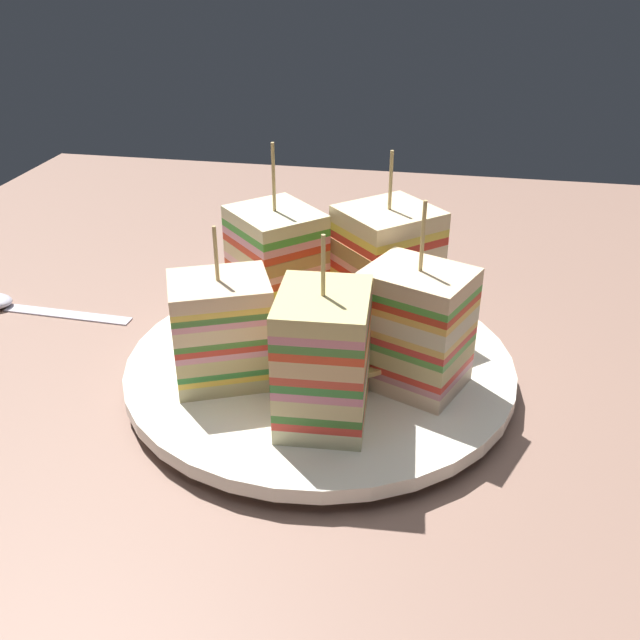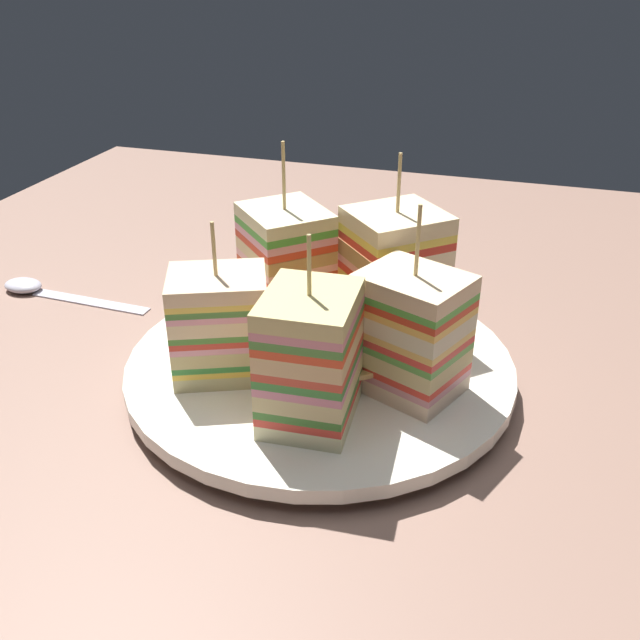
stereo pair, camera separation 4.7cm
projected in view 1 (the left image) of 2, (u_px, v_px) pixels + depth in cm
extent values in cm
cube|color=#886657|center=(320.00, 391.00, 49.54)|extent=(99.97, 93.35, 1.80)
cylinder|color=white|center=(320.00, 375.00, 48.92)|extent=(16.28, 16.28, 0.78)
cylinder|color=white|center=(320.00, 364.00, 48.51)|extent=(26.26, 26.26, 0.96)
cube|color=beige|center=(323.00, 409.00, 42.24)|extent=(6.39, 5.44, 1.02)
cube|color=#9E7242|center=(329.00, 382.00, 44.84)|extent=(0.55, 4.98, 1.02)
cube|color=#E23F30|center=(323.00, 399.00, 41.87)|extent=(6.39, 5.44, 0.51)
cube|color=#417F31|center=(323.00, 392.00, 41.63)|extent=(6.39, 5.44, 0.51)
cube|color=beige|center=(323.00, 381.00, 41.26)|extent=(6.39, 5.44, 1.02)
cube|color=#9E7242|center=(329.00, 355.00, 43.86)|extent=(0.55, 4.98, 1.02)
cube|color=pink|center=(323.00, 370.00, 40.90)|extent=(6.39, 5.44, 0.51)
cube|color=#3A873A|center=(323.00, 363.00, 40.65)|extent=(6.39, 5.44, 0.51)
cube|color=#D14832|center=(323.00, 355.00, 40.41)|extent=(6.39, 5.44, 0.51)
cube|color=#E0BA81|center=(323.00, 344.00, 40.05)|extent=(6.39, 5.44, 1.02)
cube|color=#9E7242|center=(329.00, 319.00, 42.64)|extent=(0.55, 4.98, 1.02)
cube|color=#E54825|center=(323.00, 332.00, 39.68)|extent=(6.39, 5.44, 0.51)
cube|color=#4B8739|center=(323.00, 324.00, 39.44)|extent=(6.39, 5.44, 0.51)
cube|color=pink|center=(323.00, 316.00, 39.19)|extent=(6.39, 5.44, 0.51)
cube|color=#D2C07B|center=(323.00, 304.00, 38.83)|extent=(6.39, 5.44, 1.02)
cylinder|color=tan|center=(323.00, 266.00, 37.73)|extent=(0.24, 0.24, 3.54)
cube|color=beige|center=(412.00, 375.00, 45.53)|extent=(6.90, 7.53, 1.06)
cube|color=#B2844C|center=(372.00, 361.00, 46.99)|extent=(4.51, 2.11, 1.06)
cube|color=#D68990|center=(413.00, 365.00, 45.16)|extent=(6.90, 7.53, 0.46)
cube|color=red|center=(414.00, 359.00, 44.95)|extent=(6.90, 7.53, 0.46)
cube|color=#D2BF81|center=(414.00, 348.00, 44.58)|extent=(6.90, 7.53, 1.06)
cube|color=#9E7242|center=(373.00, 335.00, 46.04)|extent=(4.51, 2.11, 1.06)
cube|color=#589E44|center=(415.00, 338.00, 44.22)|extent=(6.90, 7.53, 0.46)
cube|color=#D53E36|center=(416.00, 332.00, 44.00)|extent=(6.90, 7.53, 0.46)
cube|color=#E9BD5E|center=(416.00, 325.00, 43.78)|extent=(6.90, 7.53, 0.46)
cube|color=beige|center=(417.00, 315.00, 43.42)|extent=(6.90, 7.53, 1.06)
cube|color=#9E7242|center=(375.00, 302.00, 44.88)|extent=(4.51, 2.11, 1.06)
cube|color=#F0BD53|center=(418.00, 304.00, 43.05)|extent=(6.90, 7.53, 0.46)
cube|color=red|center=(418.00, 297.00, 42.83)|extent=(6.90, 7.53, 0.46)
cube|color=#51A93F|center=(419.00, 290.00, 42.61)|extent=(6.90, 7.53, 0.46)
cube|color=beige|center=(420.00, 279.00, 42.25)|extent=(6.90, 7.53, 1.06)
cylinder|color=tan|center=(423.00, 236.00, 40.95)|extent=(0.24, 0.24, 4.35)
cube|color=beige|center=(384.00, 319.00, 52.07)|extent=(8.29, 8.32, 1.13)
cube|color=#9E7242|center=(350.00, 329.00, 50.69)|extent=(4.26, 3.92, 1.13)
cube|color=red|center=(384.00, 309.00, 51.66)|extent=(8.29, 8.32, 0.57)
cube|color=#F2CC4D|center=(385.00, 302.00, 51.39)|extent=(8.29, 8.32, 0.57)
cube|color=green|center=(385.00, 295.00, 51.12)|extent=(8.29, 8.32, 0.57)
cube|color=beige|center=(386.00, 284.00, 50.71)|extent=(8.29, 8.32, 1.13)
cube|color=#9E7242|center=(351.00, 294.00, 49.34)|extent=(4.26, 3.92, 1.13)
cube|color=#EFCD4F|center=(386.00, 274.00, 50.30)|extent=(8.29, 8.32, 0.57)
cube|color=red|center=(387.00, 266.00, 50.03)|extent=(8.29, 8.32, 0.57)
cube|color=pink|center=(387.00, 259.00, 49.76)|extent=(8.29, 8.32, 0.57)
cube|color=beige|center=(387.00, 248.00, 49.35)|extent=(8.29, 8.32, 1.13)
cube|color=#9E7242|center=(352.00, 257.00, 47.98)|extent=(4.26, 3.92, 1.13)
cube|color=red|center=(388.00, 236.00, 48.95)|extent=(8.29, 8.32, 0.57)
cube|color=#F6D64D|center=(388.00, 229.00, 48.67)|extent=(8.29, 8.32, 0.57)
cube|color=beige|center=(389.00, 217.00, 48.27)|extent=(8.29, 8.32, 1.13)
cylinder|color=tan|center=(391.00, 180.00, 47.03)|extent=(0.24, 0.24, 4.02)
cube|color=beige|center=(278.00, 313.00, 53.14)|extent=(8.08, 8.07, 0.90)
cube|color=#9E7242|center=(299.00, 329.00, 50.96)|extent=(3.81, 3.92, 0.90)
cube|color=#519343|center=(278.00, 304.00, 52.80)|extent=(8.08, 8.07, 0.54)
cube|color=pink|center=(277.00, 298.00, 52.54)|extent=(8.08, 8.07, 0.54)
cube|color=red|center=(277.00, 291.00, 52.27)|extent=(8.08, 8.07, 0.54)
cube|color=beige|center=(277.00, 282.00, 51.93)|extent=(8.08, 8.07, 0.90)
cube|color=#B2844C|center=(298.00, 298.00, 49.74)|extent=(3.81, 3.92, 0.90)
cube|color=yellow|center=(277.00, 273.00, 51.58)|extent=(8.08, 8.07, 0.54)
cube|color=red|center=(276.00, 267.00, 51.32)|extent=(8.08, 8.07, 0.54)
cube|color=#F0A6A4|center=(276.00, 260.00, 51.06)|extent=(8.08, 8.07, 0.54)
cube|color=#DABA8A|center=(276.00, 250.00, 50.71)|extent=(8.08, 8.07, 0.90)
cube|color=#B2844C|center=(298.00, 265.00, 48.52)|extent=(3.81, 3.92, 0.90)
cube|color=red|center=(276.00, 241.00, 50.36)|extent=(8.08, 8.07, 0.54)
cube|color=pink|center=(275.00, 234.00, 50.10)|extent=(8.08, 8.07, 0.54)
cube|color=green|center=(275.00, 227.00, 49.84)|extent=(8.08, 8.07, 0.54)
cube|color=beige|center=(275.00, 217.00, 49.49)|extent=(8.08, 8.07, 0.90)
cylinder|color=tan|center=(274.00, 177.00, 48.13)|extent=(0.24, 0.24, 4.77)
cube|color=#CFC38A|center=(225.00, 371.00, 46.08)|extent=(6.82, 7.50, 0.94)
cube|color=#9E7242|center=(270.00, 365.00, 46.64)|extent=(4.44, 2.08, 0.94)
cube|color=yellow|center=(224.00, 362.00, 45.76)|extent=(6.82, 7.50, 0.40)
cube|color=#388B39|center=(224.00, 356.00, 45.56)|extent=(6.82, 7.50, 0.40)
cube|color=#D1BE7D|center=(223.00, 348.00, 45.24)|extent=(6.82, 7.50, 0.94)
cube|color=#B2844C|center=(269.00, 342.00, 45.80)|extent=(4.44, 2.08, 0.94)
cube|color=pink|center=(222.00, 338.00, 44.92)|extent=(6.82, 7.50, 0.40)
cube|color=red|center=(222.00, 333.00, 44.73)|extent=(6.82, 7.50, 0.40)
cube|color=#4A8433|center=(222.00, 327.00, 44.53)|extent=(6.82, 7.50, 0.40)
cube|color=beige|center=(221.00, 318.00, 44.21)|extent=(6.82, 7.50, 0.94)
cube|color=#B2844C|center=(268.00, 313.00, 44.77)|extent=(4.44, 2.08, 0.94)
cube|color=pink|center=(220.00, 309.00, 43.89)|extent=(6.82, 7.50, 0.40)
cube|color=#467B36|center=(220.00, 303.00, 43.70)|extent=(6.82, 7.50, 0.40)
cube|color=#EECA4E|center=(219.00, 297.00, 43.50)|extent=(6.82, 7.50, 0.40)
cube|color=beige|center=(218.00, 287.00, 43.18)|extent=(6.82, 7.50, 0.94)
cylinder|color=tan|center=(216.00, 254.00, 42.12)|extent=(0.24, 0.24, 3.48)
cylinder|color=#E6D071|center=(315.00, 365.00, 46.92)|extent=(4.71, 4.71, 0.49)
cylinder|color=#D4BC5D|center=(331.00, 363.00, 46.43)|extent=(4.87, 4.87, 0.74)
cylinder|color=#DDAF63|center=(355.00, 363.00, 45.02)|extent=(5.92, 5.96, 1.26)
cylinder|color=#E0D782|center=(338.00, 344.00, 46.08)|extent=(4.51, 4.51, 0.57)
cube|color=silver|center=(67.00, 314.00, 57.40)|extent=(1.61, 10.94, 0.25)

